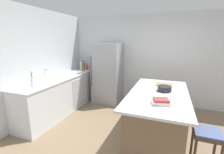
% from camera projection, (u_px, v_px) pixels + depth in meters
% --- Properties ---
extents(ground_plane, '(7.20, 7.20, 0.00)m').
position_uv_depth(ground_plane, '(131.00, 145.00, 2.84)').
color(ground_plane, '#7A664C').
extents(wall_rear, '(6.00, 0.10, 2.60)m').
position_uv_depth(wall_rear, '(151.00, 60.00, 4.60)').
color(wall_rear, silver).
rests_on(wall_rear, ground_plane).
extents(wall_left, '(0.10, 6.00, 2.60)m').
position_uv_depth(wall_left, '(23.00, 67.00, 3.39)').
color(wall_left, silver).
rests_on(wall_left, ground_plane).
extents(counter_run_left, '(0.65, 2.68, 0.93)m').
position_uv_depth(counter_run_left, '(62.00, 94.00, 4.16)').
color(counter_run_left, silver).
rests_on(counter_run_left, ground_plane).
extents(kitchen_island, '(1.02, 1.99, 0.93)m').
position_uv_depth(kitchen_island, '(157.00, 116.00, 2.94)').
color(kitchen_island, '#7A6047').
rests_on(kitchen_island, ground_plane).
extents(refrigerator, '(0.81, 0.73, 1.78)m').
position_uv_depth(refrigerator, '(108.00, 73.00, 4.75)').
color(refrigerator, '#93969B').
rests_on(refrigerator, ground_plane).
extents(bar_stool, '(0.36, 0.36, 0.66)m').
position_uv_depth(bar_stool, '(207.00, 139.00, 2.14)').
color(bar_stool, '#473828').
rests_on(bar_stool, ground_plane).
extents(sink_faucet, '(0.15, 0.05, 0.30)m').
position_uv_depth(sink_faucet, '(45.00, 75.00, 3.60)').
color(sink_faucet, silver).
rests_on(sink_faucet, counter_run_left).
extents(flower_vase, '(0.07, 0.07, 0.32)m').
position_uv_depth(flower_vase, '(32.00, 81.00, 3.23)').
color(flower_vase, silver).
rests_on(flower_vase, counter_run_left).
extents(hot_sauce_bottle, '(0.05, 0.05, 0.23)m').
position_uv_depth(hot_sauce_bottle, '(87.00, 67.00, 5.12)').
color(hot_sauce_bottle, red).
rests_on(hot_sauce_bottle, counter_run_left).
extents(vinegar_bottle, '(0.06, 0.06, 0.32)m').
position_uv_depth(vinegar_bottle, '(84.00, 66.00, 5.04)').
color(vinegar_bottle, '#994C23').
rests_on(vinegar_bottle, counter_run_left).
extents(soda_bottle, '(0.06, 0.06, 0.39)m').
position_uv_depth(soda_bottle, '(81.00, 66.00, 4.97)').
color(soda_bottle, silver).
rests_on(soda_bottle, counter_run_left).
extents(olive_oil_bottle, '(0.06, 0.06, 0.33)m').
position_uv_depth(olive_oil_bottle, '(82.00, 67.00, 4.86)').
color(olive_oil_bottle, olive).
rests_on(olive_oil_bottle, counter_run_left).
extents(cookbook_stack, '(0.28, 0.23, 0.08)m').
position_uv_depth(cookbook_stack, '(161.00, 102.00, 2.32)').
color(cookbook_stack, silver).
rests_on(cookbook_stack, kitchen_island).
extents(mixing_bowl, '(0.26, 0.26, 0.10)m').
position_uv_depth(mixing_bowl, '(164.00, 89.00, 2.91)').
color(mixing_bowl, black).
rests_on(mixing_bowl, kitchen_island).
extents(cutting_board, '(0.35, 0.25, 0.02)m').
position_uv_depth(cutting_board, '(164.00, 85.00, 3.34)').
color(cutting_board, '#9E7042').
rests_on(cutting_board, kitchen_island).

